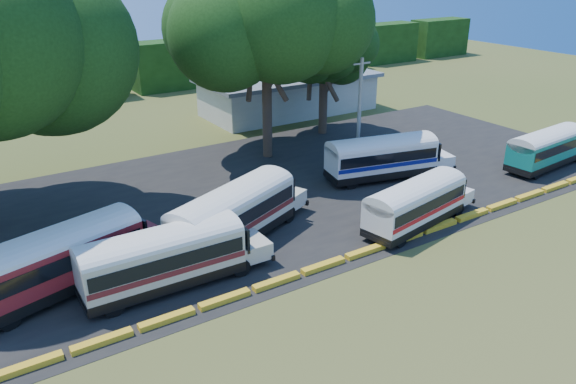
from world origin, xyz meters
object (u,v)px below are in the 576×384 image
bus_cream_west (166,255)px  bus_red (60,256)px  bus_white_red (417,201)px  bus_teal (548,146)px

bus_cream_west → bus_red: bearing=151.8°
bus_cream_west → bus_white_red: bearing=-5.8°
bus_white_red → bus_teal: size_ratio=1.00×
bus_white_red → bus_red: bearing=157.4°
bus_red → bus_teal: bearing=-19.1°
bus_white_red → bus_cream_west: bearing=162.9°
bus_red → bus_teal: size_ratio=1.13×
bus_red → bus_cream_west: (4.56, -2.51, -0.13)m
bus_cream_west → bus_teal: bearing=1.3°
bus_cream_west → bus_teal: 32.17m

